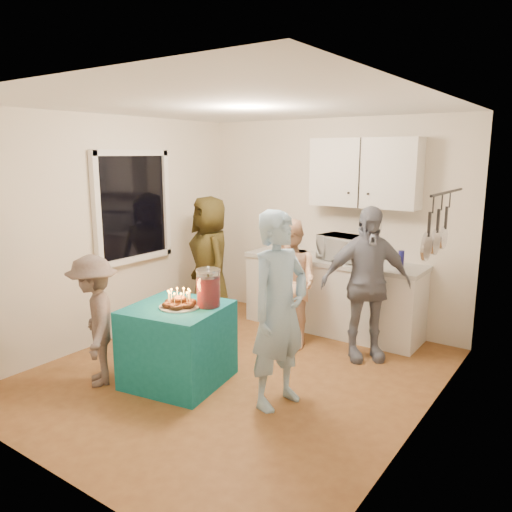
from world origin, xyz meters
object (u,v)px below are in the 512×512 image
Objects in this scene: party_table at (178,344)px; child_near_left at (95,321)px; man_birthday at (279,310)px; punch_jar at (208,289)px; microwave at (342,248)px; counter at (332,297)px; woman_back_right at (366,284)px; woman_back_left at (210,261)px; woman_back_center at (290,284)px.

child_near_left is (-0.62, -0.47, 0.25)m from party_table.
party_table is 0.49× the size of man_birthday.
microwave is at bearing 77.93° from punch_jar.
child_near_left is (-1.17, -2.62, 0.20)m from counter.
man_birthday is at bearing -76.53° from counter.
punch_jar is at bearing 72.29° from child_near_left.
woman_back_left is at bearing 141.65° from woman_back_right.
punch_jar is at bearing -19.91° from woman_back_left.
party_table is at bearing -145.51° from punch_jar.
man_birthday is at bearing 10.66° from party_table.
woman_back_center is (1.24, -0.09, -0.09)m from woman_back_left.
woman_back_left reaches higher than punch_jar.
woman_back_left is at bearing 65.97° from man_birthday.
woman_back_right reaches higher than child_near_left.
man_birthday is 1.78m from child_near_left.
counter is at bearing 24.22° from man_birthday.
man_birthday is at bearing -139.14° from woman_back_right.
party_table is at bearing -96.07° from microwave.
punch_jar is (-0.30, -1.98, 0.50)m from counter.
woman_back_right is 1.32× the size of child_near_left.
man_birthday reaches higher than counter.
woman_back_center is at bearing 150.98° from woman_back_right.
punch_jar is 1.71m from woman_back_left.
counter is at bearing 98.72° from woman_back_right.
microwave is at bearing 93.19° from woman_back_right.
counter is at bearing 81.27° from punch_jar.
woman_back_left is at bearing -154.62° from counter.
punch_jar is 0.23× the size of woman_back_center.
woman_back_left reaches higher than counter.
party_table is 0.63m from punch_jar.
woman_back_right is (0.68, -0.59, 0.40)m from counter.
punch_jar is at bearing -165.66° from woman_back_right.
party_table is at bearing -168.69° from woman_back_right.
punch_jar is 0.78m from man_birthday.
woman_back_center is (-0.15, -0.76, 0.31)m from counter.
punch_jar reaches higher than counter.
punch_jar is at bearing -98.73° from counter.
man_birthday reaches higher than microwave.
punch_jar is at bearing -80.77° from woman_back_center.
man_birthday is (1.02, 0.19, 0.48)m from party_table.
woman_back_right reaches higher than punch_jar.
counter is 4.06× the size of microwave.
man_birthday is at bearing -46.42° from woman_back_center.
punch_jar is 1.25m from woman_back_center.
microwave is at bearing 99.60° from child_near_left.
counter is at bearing 101.74° from child_near_left.
woman_back_center is (-0.62, 1.20, -0.12)m from man_birthday.
woman_back_right is (0.98, 1.39, -0.10)m from punch_jar.
party_table is 1.15m from man_birthday.
microwave is 2.03m from punch_jar.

